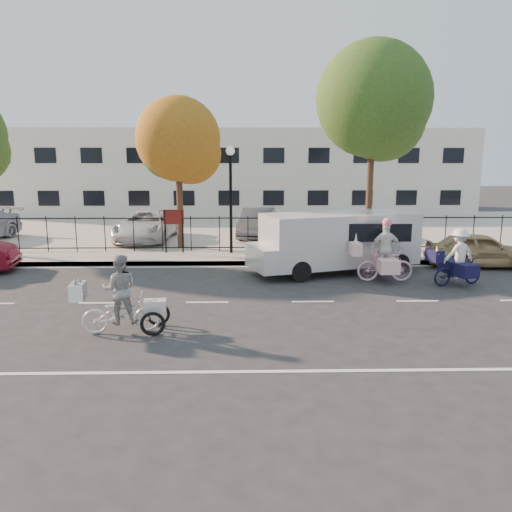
{
  "coord_description": "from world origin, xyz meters",
  "views": [
    {
      "loc": [
        1.08,
        -13.6,
        4.0
      ],
      "look_at": [
        1.41,
        1.2,
        1.1
      ],
      "focal_mm": 35.0,
      "sensor_mm": 36.0,
      "label": 1
    }
  ],
  "objects_px": {
    "unicorn_bike": "(384,258)",
    "lot_car_c": "(257,223)",
    "lot_car_b": "(146,225)",
    "zebra_trike": "(121,303)",
    "gold_sedan": "(480,250)",
    "bull_bike": "(458,263)",
    "lot_car_d": "(371,226)",
    "lamppost": "(231,181)",
    "white_van": "(337,240)"
  },
  "relations": [
    {
      "from": "unicorn_bike",
      "to": "lot_car_b",
      "type": "xyz_separation_m",
      "value": [
        -9.28,
        7.83,
        0.08
      ]
    },
    {
      "from": "lamppost",
      "to": "lot_car_d",
      "type": "bearing_deg",
      "value": 29.92
    },
    {
      "from": "white_van",
      "to": "bull_bike",
      "type": "bearing_deg",
      "value": -47.42
    },
    {
      "from": "white_van",
      "to": "lot_car_b",
      "type": "height_order",
      "value": "white_van"
    },
    {
      "from": "unicorn_bike",
      "to": "lot_car_d",
      "type": "bearing_deg",
      "value": -10.48
    },
    {
      "from": "lot_car_b",
      "to": "zebra_trike",
      "type": "bearing_deg",
      "value": -79.04
    },
    {
      "from": "lamppost",
      "to": "white_van",
      "type": "xyz_separation_m",
      "value": [
        3.83,
        -3.0,
        -1.94
      ]
    },
    {
      "from": "lot_car_b",
      "to": "unicorn_bike",
      "type": "bearing_deg",
      "value": -37.47
    },
    {
      "from": "lot_car_b",
      "to": "lot_car_c",
      "type": "distance_m",
      "value": 5.39
    },
    {
      "from": "zebra_trike",
      "to": "lot_car_d",
      "type": "relative_size",
      "value": 0.62
    },
    {
      "from": "lamppost",
      "to": "zebra_trike",
      "type": "relative_size",
      "value": 1.99
    },
    {
      "from": "lamppost",
      "to": "lot_car_c",
      "type": "distance_m",
      "value": 4.92
    },
    {
      "from": "unicorn_bike",
      "to": "lot_car_c",
      "type": "height_order",
      "value": "unicorn_bike"
    },
    {
      "from": "lot_car_c",
      "to": "lot_car_b",
      "type": "bearing_deg",
      "value": -162.67
    },
    {
      "from": "lamppost",
      "to": "white_van",
      "type": "height_order",
      "value": "lamppost"
    },
    {
      "from": "bull_bike",
      "to": "white_van",
      "type": "xyz_separation_m",
      "value": [
        -3.53,
        1.99,
        0.43
      ]
    },
    {
      "from": "bull_bike",
      "to": "lot_car_b",
      "type": "relative_size",
      "value": 0.4
    },
    {
      "from": "zebra_trike",
      "to": "lot_car_b",
      "type": "relative_size",
      "value": 0.42
    },
    {
      "from": "unicorn_bike",
      "to": "lot_car_c",
      "type": "xyz_separation_m",
      "value": [
        -3.96,
        8.68,
        0.08
      ]
    },
    {
      "from": "bull_bike",
      "to": "white_van",
      "type": "relative_size",
      "value": 0.32
    },
    {
      "from": "gold_sedan",
      "to": "lot_car_c",
      "type": "height_order",
      "value": "lot_car_c"
    },
    {
      "from": "unicorn_bike",
      "to": "bull_bike",
      "type": "xyz_separation_m",
      "value": [
        2.21,
        -0.52,
        -0.05
      ]
    },
    {
      "from": "bull_bike",
      "to": "lot_car_d",
      "type": "relative_size",
      "value": 0.58
    },
    {
      "from": "bull_bike",
      "to": "lot_car_c",
      "type": "xyz_separation_m",
      "value": [
        -6.17,
        9.2,
        0.13
      ]
    },
    {
      "from": "lamppost",
      "to": "gold_sedan",
      "type": "relative_size",
      "value": 1.13
    },
    {
      "from": "lot_car_c",
      "to": "lamppost",
      "type": "bearing_deg",
      "value": -97.49
    },
    {
      "from": "bull_bike",
      "to": "lot_car_b",
      "type": "height_order",
      "value": "bull_bike"
    },
    {
      "from": "bull_bike",
      "to": "lot_car_d",
      "type": "bearing_deg",
      "value": -12.72
    },
    {
      "from": "lamppost",
      "to": "unicorn_bike",
      "type": "xyz_separation_m",
      "value": [
        5.15,
        -4.47,
        -2.33
      ]
    },
    {
      "from": "unicorn_bike",
      "to": "lot_car_c",
      "type": "distance_m",
      "value": 9.54
    },
    {
      "from": "unicorn_bike",
      "to": "lot_car_c",
      "type": "relative_size",
      "value": 0.49
    },
    {
      "from": "zebra_trike",
      "to": "unicorn_bike",
      "type": "relative_size",
      "value": 1.03
    },
    {
      "from": "zebra_trike",
      "to": "unicorn_bike",
      "type": "bearing_deg",
      "value": -65.15
    },
    {
      "from": "zebra_trike",
      "to": "bull_bike",
      "type": "distance_m",
      "value": 10.55
    },
    {
      "from": "zebra_trike",
      "to": "lamppost",
      "type": "bearing_deg",
      "value": -21.73
    },
    {
      "from": "unicorn_bike",
      "to": "lamppost",
      "type": "bearing_deg",
      "value": 49.66
    },
    {
      "from": "gold_sedan",
      "to": "lot_car_d",
      "type": "bearing_deg",
      "value": 26.55
    },
    {
      "from": "lamppost",
      "to": "bull_bike",
      "type": "height_order",
      "value": "lamppost"
    },
    {
      "from": "gold_sedan",
      "to": "lot_car_c",
      "type": "distance_m",
      "value": 10.43
    },
    {
      "from": "lamppost",
      "to": "gold_sedan",
      "type": "bearing_deg",
      "value": -13.83
    },
    {
      "from": "lot_car_c",
      "to": "bull_bike",
      "type": "bearing_deg",
      "value": -47.88
    },
    {
      "from": "lamppost",
      "to": "gold_sedan",
      "type": "xyz_separation_m",
      "value": [
        9.34,
        -2.3,
        -2.46
      ]
    },
    {
      "from": "lot_car_b",
      "to": "lot_car_d",
      "type": "bearing_deg",
      "value": 5.54
    },
    {
      "from": "zebra_trike",
      "to": "white_van",
      "type": "distance_m",
      "value": 8.75
    },
    {
      "from": "lot_car_d",
      "to": "lot_car_c",
      "type": "bearing_deg",
      "value": 161.32
    },
    {
      "from": "bull_bike",
      "to": "zebra_trike",
      "type": "bearing_deg",
      "value": 97.32
    },
    {
      "from": "lamppost",
      "to": "gold_sedan",
      "type": "height_order",
      "value": "lamppost"
    },
    {
      "from": "lamppost",
      "to": "lot_car_d",
      "type": "xyz_separation_m",
      "value": [
        6.79,
        3.91,
        -2.37
      ]
    },
    {
      "from": "unicorn_bike",
      "to": "lot_car_d",
      "type": "xyz_separation_m",
      "value": [
        1.64,
        8.38,
        -0.04
      ]
    },
    {
      "from": "zebra_trike",
      "to": "lot_car_c",
      "type": "height_order",
      "value": "zebra_trike"
    }
  ]
}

